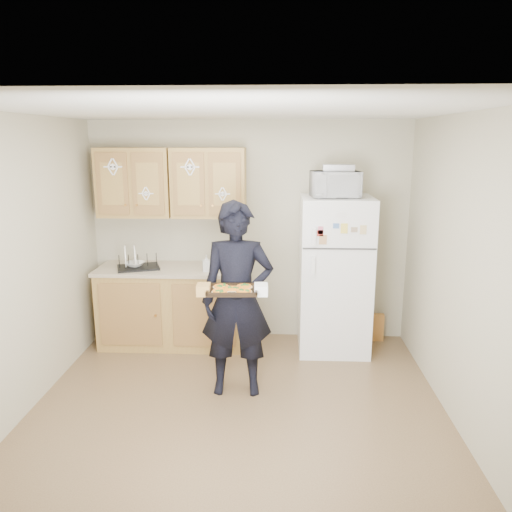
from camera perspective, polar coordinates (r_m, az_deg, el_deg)
The scene contains 24 objects.
floor at distance 4.48m, azimuth -2.17°, elevation -17.56°, with size 3.60×3.60×0.00m, color brown.
ceiling at distance 3.85m, azimuth -2.51°, elevation 16.29°, with size 3.60×3.60×0.00m, color silver.
wall_back at distance 5.74m, azimuth -0.77°, elevation 2.78°, with size 3.60×0.04×2.50m, color #AFA88E.
wall_front at distance 2.31m, azimuth -6.30°, elevation -13.73°, with size 3.60×0.04×2.50m, color #AFA88E.
wall_left at distance 4.51m, azimuth -25.74°, elevation -1.47°, with size 0.04×3.60×2.50m, color #AFA88E.
wall_right at distance 4.23m, azimuth 22.76°, elevation -2.10°, with size 0.04×3.60×2.50m, color #AFA88E.
refrigerator at distance 5.49m, azimuth 8.96°, elevation -2.15°, with size 0.75×0.70×1.70m, color white.
base_cabinet at distance 5.76m, azimuth -9.46°, elevation -5.82°, with size 1.60×0.60×0.86m, color olive.
countertop at distance 5.63m, azimuth -9.63°, elevation -1.49°, with size 1.64×0.64×0.04m, color #B8AB8E.
upper_cab_left at distance 5.70m, azimuth -13.69°, elevation 8.16°, with size 0.80×0.33×0.75m, color olive.
upper_cab_right at distance 5.52m, azimuth -5.41°, elevation 8.33°, with size 0.80×0.33×0.75m, color olive.
cereal_box at distance 6.01m, azimuth 13.41°, elevation -7.92°, with size 0.20×0.07×0.32m, color #E7BD51.
person at distance 4.49m, azimuth -2.15°, elevation -5.02°, with size 0.65×0.43×1.78m, color black.
baking_tray at distance 4.15m, azimuth -2.73°, elevation -3.98°, with size 0.42×0.31×0.04m, color black.
pizza_front_left at distance 4.09m, azimuth -4.14°, elevation -4.05°, with size 0.14×0.14×0.02m, color orange.
pizza_front_right at distance 4.08m, azimuth -1.40°, elevation -4.05°, with size 0.14×0.14×0.02m, color orange.
pizza_back_left at distance 4.22m, azimuth -4.01°, elevation -3.49°, with size 0.14×0.14×0.02m, color orange.
pizza_back_right at distance 4.21m, azimuth -1.36°, elevation -3.49°, with size 0.14×0.14×0.02m, color orange.
pizza_center at distance 4.15m, azimuth -2.73°, elevation -3.77°, with size 0.14×0.14×0.02m, color orange.
microwave at distance 5.26m, azimuth 9.02°, elevation 8.09°, with size 0.49×0.33×0.27m, color white.
foil_pan at distance 5.29m, azimuth 9.38°, elevation 9.93°, with size 0.32×0.22×0.07m, color silver.
dish_rack at distance 5.64m, azimuth -13.34°, elevation -0.50°, with size 0.44×0.33×0.18m, color black.
bowl at distance 5.66m, azimuth -13.67°, elevation -0.90°, with size 0.20×0.20×0.05m, color white.
soap_bottle at distance 5.39m, azimuth -5.69°, elevation -0.82°, with size 0.08×0.08×0.18m, color white.
Camera 1 is at (0.34, -3.83, 2.30)m, focal length 35.00 mm.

